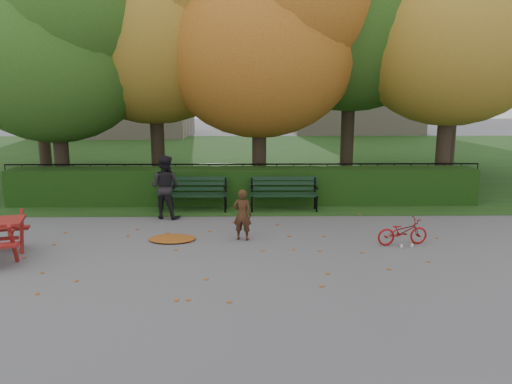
{
  "coord_description": "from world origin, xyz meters",
  "views": [
    {
      "loc": [
        0.17,
        -9.29,
        3.19
      ],
      "look_at": [
        0.33,
        1.25,
        1.0
      ],
      "focal_mm": 35.0,
      "sensor_mm": 36.0,
      "label": 1
    }
  ],
  "objects_px": {
    "tree_a": "(61,41)",
    "bench_left": "(194,191)",
    "tree_f": "(41,16)",
    "bicycle": "(402,232)",
    "tree_b": "(163,15)",
    "tree_g": "(470,28)",
    "bench_right": "(284,191)",
    "tree_e": "(467,22)",
    "adult": "(165,187)",
    "tree_c": "(271,32)",
    "child": "(242,215)"
  },
  "relations": [
    {
      "from": "tree_g",
      "to": "bicycle",
      "type": "distance_m",
      "value": 11.59
    },
    {
      "from": "tree_g",
      "to": "bench_left",
      "type": "xyz_separation_m",
      "value": [
        -9.63,
        -6.06,
        -4.85
      ]
    },
    {
      "from": "bench_left",
      "to": "adult",
      "type": "distance_m",
      "value": 1.05
    },
    {
      "from": "bench_left",
      "to": "tree_f",
      "type": "bearing_deg",
      "value": 136.49
    },
    {
      "from": "tree_g",
      "to": "bench_right",
      "type": "xyz_separation_m",
      "value": [
        -7.23,
        -6.06,
        -4.85
      ]
    },
    {
      "from": "bench_right",
      "to": "bicycle",
      "type": "relative_size",
      "value": 1.67
    },
    {
      "from": "tree_a",
      "to": "adult",
      "type": "relative_size",
      "value": 4.72
    },
    {
      "from": "tree_c",
      "to": "tree_e",
      "type": "distance_m",
      "value": 5.7
    },
    {
      "from": "bench_right",
      "to": "tree_b",
      "type": "bearing_deg",
      "value": 139.33
    },
    {
      "from": "adult",
      "to": "bicycle",
      "type": "relative_size",
      "value": 1.47
    },
    {
      "from": "tree_g",
      "to": "bench_left",
      "type": "bearing_deg",
      "value": -147.83
    },
    {
      "from": "tree_c",
      "to": "bench_left",
      "type": "xyz_separation_m",
      "value": [
        -2.13,
        -2.26,
        -4.3
      ]
    },
    {
      "from": "bench_right",
      "to": "adult",
      "type": "bearing_deg",
      "value": -165.13
    },
    {
      "from": "bench_right",
      "to": "child",
      "type": "distance_m",
      "value": 2.88
    },
    {
      "from": "tree_a",
      "to": "bench_left",
      "type": "xyz_separation_m",
      "value": [
        3.89,
        -1.88,
        -4.0
      ]
    },
    {
      "from": "tree_g",
      "to": "bench_left",
      "type": "height_order",
      "value": "tree_g"
    },
    {
      "from": "tree_b",
      "to": "bicycle",
      "type": "relative_size",
      "value": 8.15
    },
    {
      "from": "tree_a",
      "to": "bench_right",
      "type": "height_order",
      "value": "tree_a"
    },
    {
      "from": "bench_right",
      "to": "bicycle",
      "type": "height_order",
      "value": "bench_right"
    },
    {
      "from": "tree_b",
      "to": "bench_left",
      "type": "bearing_deg",
      "value": -69.42
    },
    {
      "from": "tree_b",
      "to": "bench_left",
      "type": "xyz_separation_m",
      "value": [
        1.14,
        -3.04,
        -4.88
      ]
    },
    {
      "from": "tree_f",
      "to": "bench_left",
      "type": "relative_size",
      "value": 5.1
    },
    {
      "from": "child",
      "to": "tree_c",
      "type": "bearing_deg",
      "value": -86.87
    },
    {
      "from": "tree_b",
      "to": "child",
      "type": "relative_size",
      "value": 7.94
    },
    {
      "from": "tree_c",
      "to": "bicycle",
      "type": "height_order",
      "value": "tree_c"
    },
    {
      "from": "tree_e",
      "to": "adult",
      "type": "bearing_deg",
      "value": -161.22
    },
    {
      "from": "tree_c",
      "to": "adult",
      "type": "height_order",
      "value": "tree_c"
    },
    {
      "from": "tree_b",
      "to": "bicycle",
      "type": "bearing_deg",
      "value": -46.56
    },
    {
      "from": "bicycle",
      "to": "tree_b",
      "type": "bearing_deg",
      "value": 34.99
    },
    {
      "from": "tree_c",
      "to": "tree_f",
      "type": "xyz_separation_m",
      "value": [
        -7.97,
        3.28,
        0.87
      ]
    },
    {
      "from": "tree_g",
      "to": "bench_right",
      "type": "height_order",
      "value": "tree_g"
    },
    {
      "from": "bench_left",
      "to": "tree_a",
      "type": "bearing_deg",
      "value": 154.24
    },
    {
      "from": "tree_b",
      "to": "tree_e",
      "type": "relative_size",
      "value": 1.08
    },
    {
      "from": "tree_a",
      "to": "adult",
      "type": "distance_m",
      "value": 5.64
    },
    {
      "from": "tree_f",
      "to": "bicycle",
      "type": "xyz_separation_m",
      "value": [
        10.49,
        -8.62,
        -5.41
      ]
    },
    {
      "from": "adult",
      "to": "bench_left",
      "type": "bearing_deg",
      "value": -110.61
    },
    {
      "from": "tree_f",
      "to": "bench_right",
      "type": "xyz_separation_m",
      "value": [
        8.23,
        -5.54,
        -5.17
      ]
    },
    {
      "from": "tree_a",
      "to": "adult",
      "type": "xyz_separation_m",
      "value": [
        3.27,
        -2.68,
        -3.73
      ]
    },
    {
      "from": "tree_f",
      "to": "bicycle",
      "type": "height_order",
      "value": "tree_f"
    },
    {
      "from": "tree_b",
      "to": "bench_right",
      "type": "distance_m",
      "value": 6.76
    },
    {
      "from": "tree_f",
      "to": "tree_a",
      "type": "bearing_deg",
      "value": -62.02
    },
    {
      "from": "tree_c",
      "to": "tree_g",
      "type": "bearing_deg",
      "value": 26.87
    },
    {
      "from": "bench_left",
      "to": "adult",
      "type": "relative_size",
      "value": 1.13
    },
    {
      "from": "child",
      "to": "bicycle",
      "type": "bearing_deg",
      "value": -174.6
    },
    {
      "from": "tree_f",
      "to": "adult",
      "type": "height_order",
      "value": "tree_f"
    },
    {
      "from": "tree_c",
      "to": "tree_f",
      "type": "height_order",
      "value": "tree_f"
    },
    {
      "from": "tree_e",
      "to": "bench_right",
      "type": "height_order",
      "value": "tree_e"
    },
    {
      "from": "tree_b",
      "to": "bicycle",
      "type": "height_order",
      "value": "tree_b"
    },
    {
      "from": "tree_f",
      "to": "tree_b",
      "type": "bearing_deg",
      "value": -27.99
    },
    {
      "from": "tree_a",
      "to": "tree_f",
      "type": "distance_m",
      "value": 4.31
    }
  ]
}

